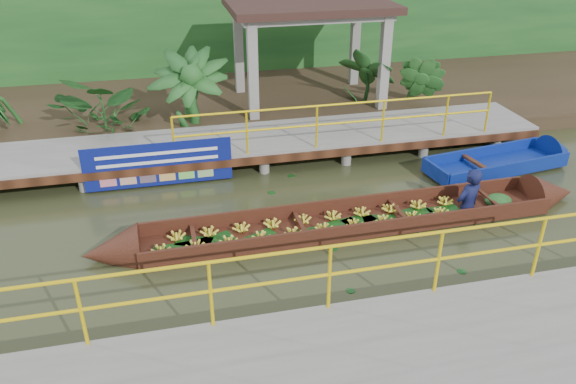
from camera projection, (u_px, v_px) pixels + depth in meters
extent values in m
plane|color=#2B2F17|center=(240.00, 238.00, 10.57)|extent=(80.00, 80.00, 0.00)
cube|color=#2E2217|center=(201.00, 101.00, 16.92)|extent=(30.00, 8.00, 0.45)
cube|color=slate|center=(216.00, 143.00, 13.35)|extent=(16.00, 2.00, 0.15)
cube|color=#31190D|center=(222.00, 163.00, 12.53)|extent=(16.00, 0.12, 0.18)
cylinder|color=yellow|center=(341.00, 104.00, 12.58)|extent=(7.50, 0.05, 0.05)
cylinder|color=yellow|center=(340.00, 123.00, 12.79)|extent=(7.50, 0.05, 0.05)
cylinder|color=yellow|center=(340.00, 125.00, 12.82)|extent=(0.05, 0.05, 1.00)
cylinder|color=slate|center=(35.00, 186.00, 11.99)|extent=(0.24, 0.24, 0.55)
cylinder|color=slate|center=(46.00, 156.00, 13.37)|extent=(0.24, 0.24, 0.55)
cylinder|color=slate|center=(131.00, 177.00, 12.39)|extent=(0.24, 0.24, 0.55)
cylinder|color=slate|center=(132.00, 149.00, 13.77)|extent=(0.24, 0.24, 0.55)
cylinder|color=slate|center=(221.00, 168.00, 12.79)|extent=(0.24, 0.24, 0.55)
cylinder|color=slate|center=(213.00, 141.00, 14.17)|extent=(0.24, 0.24, 0.55)
cylinder|color=slate|center=(306.00, 160.00, 13.19)|extent=(0.24, 0.24, 0.55)
cylinder|color=slate|center=(290.00, 135.00, 14.57)|extent=(0.24, 0.24, 0.55)
cylinder|color=slate|center=(386.00, 152.00, 13.60)|extent=(0.24, 0.24, 0.55)
cylinder|color=slate|center=(363.00, 128.00, 14.97)|extent=(0.24, 0.24, 0.55)
cylinder|color=slate|center=(461.00, 144.00, 14.00)|extent=(0.24, 0.24, 0.55)
cylinder|color=slate|center=(432.00, 122.00, 15.38)|extent=(0.24, 0.24, 0.55)
cylinder|color=slate|center=(221.00, 168.00, 12.79)|extent=(0.24, 0.24, 0.55)
cube|color=slate|center=(369.00, 384.00, 7.01)|extent=(18.00, 2.40, 0.70)
cylinder|color=yellow|center=(345.00, 245.00, 7.37)|extent=(10.00, 0.05, 0.05)
cylinder|color=yellow|center=(344.00, 272.00, 7.58)|extent=(10.00, 0.05, 0.05)
cylinder|color=yellow|center=(344.00, 275.00, 7.61)|extent=(0.05, 0.05, 1.00)
cube|color=slate|center=(253.00, 76.00, 14.46)|extent=(0.25, 0.25, 2.80)
cube|color=slate|center=(384.00, 68.00, 15.18)|extent=(0.25, 0.25, 2.80)
cube|color=slate|center=(239.00, 54.00, 16.52)|extent=(0.25, 0.25, 2.80)
cube|color=slate|center=(355.00, 47.00, 17.25)|extent=(0.25, 0.25, 2.80)
cube|color=slate|center=(309.00, 13.00, 15.24)|extent=(4.00, 2.60, 0.12)
cube|color=#311D18|center=(309.00, 5.00, 15.15)|extent=(4.40, 3.00, 0.20)
cube|color=#15441A|center=(190.00, 25.00, 18.25)|extent=(30.00, 0.80, 4.00)
cube|color=#35170E|center=(350.00, 224.00, 10.89)|extent=(8.05, 1.15, 0.06)
cube|color=#35170E|center=(342.00, 206.00, 11.26)|extent=(8.03, 0.20, 0.34)
cube|color=#35170E|center=(360.00, 232.00, 10.40)|extent=(8.03, 0.20, 0.34)
cone|color=#35170E|center=(111.00, 253.00, 9.89)|extent=(1.02, 0.98, 0.96)
cone|color=#35170E|center=(551.00, 194.00, 11.82)|extent=(1.02, 0.98, 0.96)
ellipsoid|color=#15441A|center=(498.00, 201.00, 11.54)|extent=(0.57, 0.45, 0.26)
imported|color=#10143C|center=(473.00, 169.00, 11.02)|extent=(0.73, 0.60, 1.72)
cube|color=navy|center=(495.00, 166.00, 13.11)|extent=(3.43, 1.46, 0.11)
cube|color=navy|center=(482.00, 153.00, 13.46)|extent=(3.30, 0.54, 0.33)
cube|color=navy|center=(511.00, 170.00, 12.64)|extent=(3.30, 0.54, 0.33)
cube|color=navy|center=(435.00, 173.00, 12.51)|extent=(0.21, 1.00, 0.33)
cone|color=navy|center=(558.00, 152.00, 13.69)|extent=(0.79, 1.02, 0.93)
cube|color=#31190D|center=(477.00, 163.00, 12.85)|extent=(0.25, 1.00, 0.06)
cube|color=navy|center=(159.00, 164.00, 12.17)|extent=(3.18, 0.03, 0.99)
cube|color=white|center=(157.00, 153.00, 12.03)|extent=(2.59, 0.01, 0.07)
cube|color=white|center=(158.00, 162.00, 12.12)|extent=(2.59, 0.01, 0.07)
imported|color=#15441A|center=(107.00, 92.00, 13.99)|extent=(1.48, 1.48, 1.86)
imported|color=#15441A|center=(188.00, 87.00, 14.39)|extent=(1.48, 1.48, 1.86)
imported|color=#15441A|center=(371.00, 74.00, 15.40)|extent=(1.48, 1.48, 1.86)
imported|color=#15441A|center=(422.00, 71.00, 15.70)|extent=(1.48, 1.48, 1.86)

